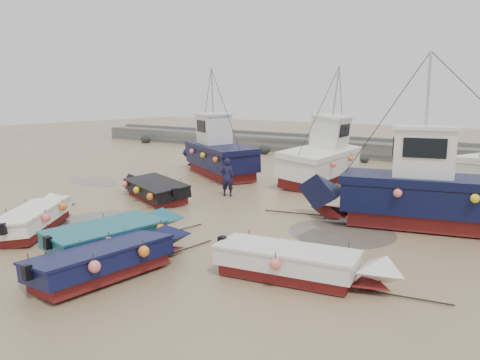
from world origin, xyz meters
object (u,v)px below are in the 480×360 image
object	(u,v)px
cabin_boat_0	(217,152)
person	(228,196)
dinghy_4	(154,187)
cabin_boat_2	(433,191)
dinghy_0	(37,215)
dinghy_2	(116,232)
dinghy_3	(300,261)
dinghy_1	(113,255)
cabin_boat_1	(323,157)

from	to	relation	value
cabin_boat_0	person	size ratio (longest dim) A/B	4.83
dinghy_4	cabin_boat_2	xyz separation A→B (m)	(11.67, 2.58, 0.78)
dinghy_0	dinghy_2	distance (m)	3.98
dinghy_4	cabin_boat_0	size ratio (longest dim) A/B	0.71
dinghy_0	dinghy_4	xyz separation A→B (m)	(-0.40, 6.03, -0.00)
person	cabin_boat_0	bearing A→B (deg)	-68.89
cabin_boat_0	dinghy_3	bearing A→B (deg)	-103.74
cabin_boat_2	person	xyz separation A→B (m)	(-9.17, -0.22, -1.32)
dinghy_1	person	distance (m)	10.20
dinghy_3	cabin_boat_0	distance (m)	16.60
cabin_boat_1	cabin_boat_2	xyz separation A→B (m)	(7.30, -6.03, -0.04)
dinghy_3	dinghy_4	world-z (taller)	same
dinghy_3	person	bearing A→B (deg)	-143.33
cabin_boat_0	person	bearing A→B (deg)	-106.55
dinghy_1	cabin_boat_2	bearing A→B (deg)	64.86
dinghy_4	cabin_boat_2	bearing A→B (deg)	-56.15
dinghy_4	person	distance (m)	3.48
dinghy_4	cabin_boat_1	distance (m)	9.68
cabin_boat_1	person	bearing A→B (deg)	-110.17
dinghy_3	cabin_boat_1	bearing A→B (deg)	-167.29
dinghy_2	dinghy_4	bearing A→B (deg)	133.99
cabin_boat_1	dinghy_0	bearing A→B (deg)	-108.69
dinghy_4	dinghy_2	bearing A→B (deg)	-121.45
cabin_boat_0	cabin_boat_2	size ratio (longest dim) A/B	0.82
person	dinghy_1	bearing A→B (deg)	87.90
dinghy_0	cabin_boat_0	size ratio (longest dim) A/B	0.62
dinghy_0	dinghy_2	size ratio (longest dim) A/B	0.93
dinghy_2	cabin_boat_1	world-z (taller)	cabin_boat_1
dinghy_2	dinghy_4	size ratio (longest dim) A/B	0.94
dinghy_1	cabin_boat_1	bearing A→B (deg)	100.84
dinghy_1	dinghy_0	bearing A→B (deg)	173.11
dinghy_2	dinghy_0	bearing A→B (deg)	-169.27
dinghy_0	person	xyz separation A→B (m)	(2.10, 8.39, -0.54)
cabin_boat_0	dinghy_2	bearing A→B (deg)	-124.15
dinghy_1	cabin_boat_2	world-z (taller)	cabin_boat_2
dinghy_1	dinghy_4	distance (m)	9.39
dinghy_4	cabin_boat_1	world-z (taller)	cabin_boat_1
dinghy_2	cabin_boat_2	xyz separation A→B (m)	(7.30, 8.34, 0.77)
cabin_boat_1	dinghy_4	bearing A→B (deg)	-120.45
dinghy_2	dinghy_3	xyz separation A→B (m)	(5.89, 1.11, -0.00)
dinghy_0	dinghy_3	distance (m)	9.95
dinghy_3	person	size ratio (longest dim) A/B	3.27
person	dinghy_3	bearing A→B (deg)	115.58
dinghy_3	cabin_boat_2	xyz separation A→B (m)	(1.42, 7.23, 0.77)
dinghy_2	cabin_boat_1	size ratio (longest dim) A/B	0.60
dinghy_0	person	world-z (taller)	dinghy_0
dinghy_1	dinghy_3	xyz separation A→B (m)	(4.23, 2.55, -0.00)
dinghy_0	cabin_boat_1	distance (m)	15.19
dinghy_4	person	xyz separation A→B (m)	(2.50, 2.35, -0.54)
dinghy_1	dinghy_4	xyz separation A→B (m)	(-6.02, 7.20, -0.01)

